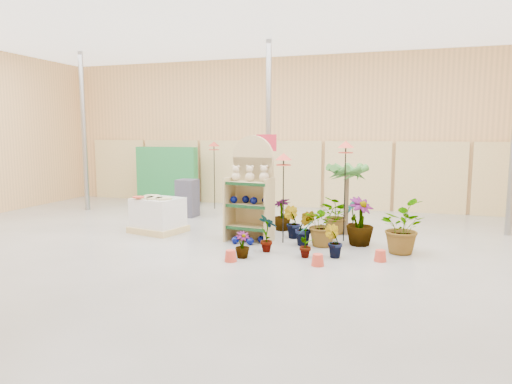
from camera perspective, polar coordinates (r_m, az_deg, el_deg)
room at (r=9.05m, az=-2.96°, el=7.26°), size 15.20×12.10×4.70m
display_shelf at (r=9.52m, az=-0.57°, el=-0.06°), size 0.98×0.68×2.19m
teddy_bears at (r=9.37m, az=-0.63°, el=2.18°), size 0.80×0.20×0.34m
gazing_balls_shelf at (r=9.42m, az=-0.80°, el=-1.00°), size 0.80×0.27×0.15m
gazing_balls_floor at (r=9.33m, az=-0.97°, el=-5.99°), size 0.63×0.39×0.15m
pallet_stack at (r=10.55m, az=-12.15°, el=-2.84°), size 1.28×1.14×0.82m
charcoal_planters at (r=12.42m, az=-8.98°, el=-1.11°), size 0.80×0.50×1.00m
trellis_stock at (r=14.60m, az=-11.07°, el=2.02°), size 2.00×0.30×1.80m
offer_sign at (r=11.00m, az=1.32°, el=3.93°), size 0.50×0.08×2.20m
bird_table_front at (r=9.17m, az=3.46°, el=4.06°), size 0.34×0.34×1.84m
bird_table_right at (r=9.47m, az=11.16°, el=5.41°), size 0.34×0.34×2.08m
bird_table_back at (r=13.45m, az=-5.28°, el=5.71°), size 0.34×0.34×1.99m
palm at (r=10.12m, az=11.32°, el=2.61°), size 0.70×0.70×1.67m
potted_plant_0 at (r=8.62m, az=1.40°, el=-5.14°), size 0.46×0.42×0.73m
potted_plant_1 at (r=9.14m, az=6.16°, el=-4.47°), size 0.43×0.36×0.73m
potted_plant_2 at (r=9.15m, az=8.53°, el=-3.93°), size 1.00×0.94×0.90m
potted_plant_3 at (r=9.35m, az=12.87°, el=-3.61°), size 0.76×0.76×0.96m
potted_plant_4 at (r=10.33m, az=12.00°, el=-2.94°), size 0.44×0.51×0.82m
potted_plant_5 at (r=9.78m, az=4.52°, el=-3.77°), size 0.44×0.39×0.69m
potted_plant_6 at (r=10.29m, az=10.15°, el=-2.86°), size 1.00×1.00×0.84m
potted_plant_7 at (r=8.25m, az=-1.71°, el=-6.62°), size 0.37×0.37×0.47m
potted_plant_8 at (r=8.30m, az=6.18°, el=-5.87°), size 0.26×0.37×0.67m
potted_plant_9 at (r=8.38m, az=9.66°, el=-6.09°), size 0.36×0.31×0.59m
potted_plant_10 at (r=8.94m, az=17.53°, el=-4.15°), size 0.94×1.04×1.00m
potted_plant_11 at (r=10.54m, az=3.29°, el=-2.78°), size 0.59×0.59×0.75m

